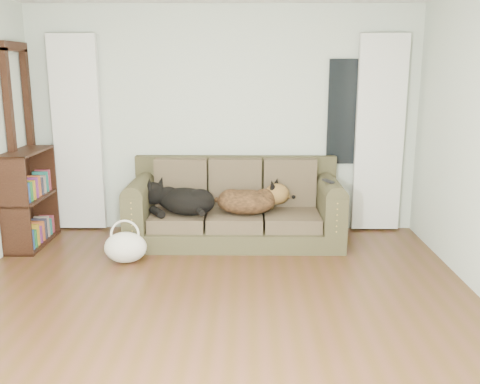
{
  "coord_description": "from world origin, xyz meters",
  "views": [
    {
      "loc": [
        0.26,
        -3.75,
        1.91
      ],
      "look_at": [
        0.2,
        1.6,
        0.65
      ],
      "focal_mm": 40.0,
      "sensor_mm": 36.0,
      "label": 1
    }
  ],
  "objects_px": {
    "dog_shepherd": "(250,201)",
    "bookshelf": "(30,200)",
    "dog_black_lab": "(183,202)",
    "tote_bag": "(125,247)",
    "sofa": "(235,202)"
  },
  "relations": [
    {
      "from": "dog_shepherd",
      "to": "bookshelf",
      "type": "distance_m",
      "value": 2.39
    },
    {
      "from": "dog_black_lab",
      "to": "tote_bag",
      "type": "bearing_deg",
      "value": -97.4
    },
    {
      "from": "sofa",
      "to": "dog_shepherd",
      "type": "height_order",
      "value": "sofa"
    },
    {
      "from": "dog_shepherd",
      "to": "tote_bag",
      "type": "xyz_separation_m",
      "value": [
        -1.24,
        -0.6,
        -0.33
      ]
    },
    {
      "from": "dog_black_lab",
      "to": "tote_bag",
      "type": "distance_m",
      "value": 0.84
    },
    {
      "from": "sofa",
      "to": "bookshelf",
      "type": "height_order",
      "value": "bookshelf"
    },
    {
      "from": "sofa",
      "to": "tote_bag",
      "type": "height_order",
      "value": "sofa"
    },
    {
      "from": "dog_shepherd",
      "to": "sofa",
      "type": "bearing_deg",
      "value": -20.49
    },
    {
      "from": "dog_black_lab",
      "to": "dog_shepherd",
      "type": "distance_m",
      "value": 0.73
    },
    {
      "from": "dog_shepherd",
      "to": "dog_black_lab",
      "type": "bearing_deg",
      "value": 6.82
    },
    {
      "from": "sofa",
      "to": "dog_black_lab",
      "type": "xyz_separation_m",
      "value": [
        -0.57,
        -0.1,
        0.03
      ]
    },
    {
      "from": "dog_shepherd",
      "to": "tote_bag",
      "type": "height_order",
      "value": "dog_shepherd"
    },
    {
      "from": "sofa",
      "to": "bookshelf",
      "type": "distance_m",
      "value": 2.23
    },
    {
      "from": "dog_black_lab",
      "to": "bookshelf",
      "type": "relative_size",
      "value": 0.66
    },
    {
      "from": "sofa",
      "to": "tote_bag",
      "type": "distance_m",
      "value": 1.31
    }
  ]
}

